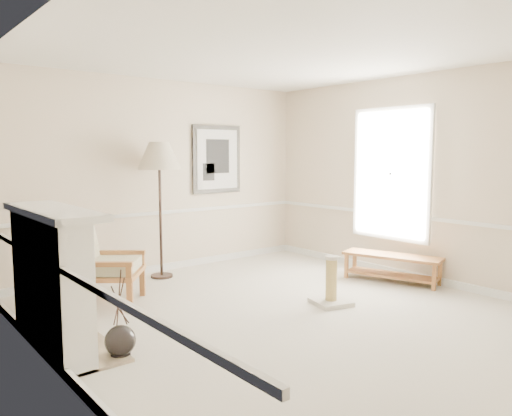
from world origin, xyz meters
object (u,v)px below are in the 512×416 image
at_px(armchair, 98,260).
at_px(floor_vase, 120,342).
at_px(floor_lamp, 159,160).
at_px(bench, 392,264).
at_px(scratching_post, 331,289).

bearing_deg(armchair, floor_vase, -157.47).
xyz_separation_m(floor_vase, floor_lamp, (1.68, 2.35, 1.56)).
bearing_deg(floor_lamp, bench, -43.45).
bearing_deg(floor_lamp, armchair, -150.53).
bearing_deg(armchair, bench, -75.51).
xyz_separation_m(floor_vase, bench, (4.07, 0.08, 0.11)).
bearing_deg(floor_vase, scratching_post, -2.25).
height_order(floor_lamp, bench, floor_lamp).
bearing_deg(bench, floor_lamp, 136.55).
bearing_deg(floor_vase, armchair, 74.15).
distance_m(floor_vase, bench, 4.08).
height_order(armchair, bench, armchair).
distance_m(bench, scratching_post, 1.47).
distance_m(floor_vase, scratching_post, 2.62).
height_order(floor_lamp, scratching_post, floor_lamp).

